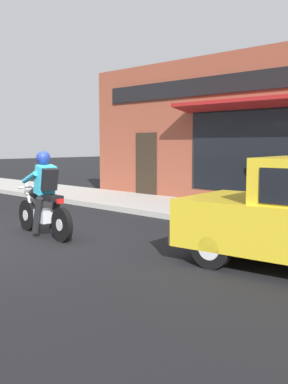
% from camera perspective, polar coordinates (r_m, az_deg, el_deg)
% --- Properties ---
extents(ground_plane, '(80.00, 80.00, 0.00)m').
position_cam_1_polar(ground_plane, '(8.74, -15.23, -5.64)').
color(ground_plane, black).
extents(sidewalk_curb, '(2.60, 22.00, 0.14)m').
position_cam_1_polar(sidewalk_curb, '(13.87, -4.60, -0.83)').
color(sidewalk_curb, '#ADAAA3').
rests_on(sidewalk_curb, ground).
extents(storefront_building, '(1.25, 10.37, 4.20)m').
position_cam_1_polar(storefront_building, '(12.71, 10.57, 7.66)').
color(storefront_building, brown).
rests_on(storefront_building, ground).
extents(motorcycle_with_rider, '(0.61, 2.02, 1.62)m').
position_cam_1_polar(motorcycle_with_rider, '(8.72, -12.60, -1.09)').
color(motorcycle_with_rider, black).
rests_on(motorcycle_with_rider, ground).
extents(trash_bin, '(0.56, 0.56, 0.98)m').
position_cam_1_polar(trash_bin, '(10.38, 14.41, -0.22)').
color(trash_bin, '#2D2D33').
rests_on(trash_bin, sidewalk_curb).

